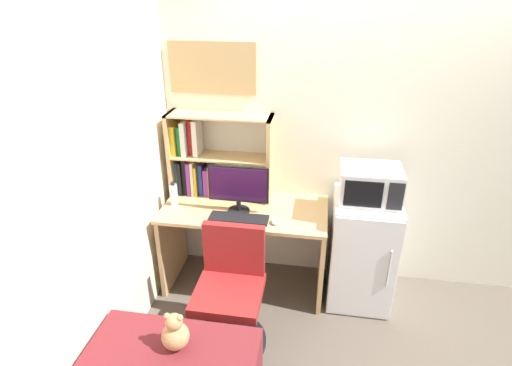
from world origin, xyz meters
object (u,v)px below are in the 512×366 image
Objects in this scene: mini_fridge at (361,250)px; wall_corkboard at (212,68)px; monitor at (238,187)px; computer_mouse at (275,221)px; hutch_bookshelf at (204,157)px; keyboard at (239,218)px; desk_chair at (230,296)px; water_bottle at (174,195)px; microwave at (370,184)px; teddy_bear at (175,333)px.

wall_corkboard is (-1.27, 0.31, 1.36)m from mini_fridge.
monitor is 0.39m from computer_mouse.
computer_mouse is at bearing -23.49° from monitor.
hutch_bookshelf is 0.46m from monitor.
desk_chair reaches higher than keyboard.
keyboard is 2.25× the size of water_bottle.
wall_corkboard is at bearing 51.63° from hutch_bookshelf.
wall_corkboard reaches higher than desk_chair.
microwave reaches higher than computer_mouse.
computer_mouse is 0.79m from mini_fridge.
microwave reaches higher than desk_chair.
hutch_bookshelf is at bearing 115.36° from desk_chair.
water_bottle is at bearing 135.28° from desk_chair.
mini_fridge is at bearing 16.42° from computer_mouse.
keyboard is at bearing 177.64° from computer_mouse.
teddy_bear is (-1.13, -1.24, 0.16)m from mini_fridge.
monitor reaches higher than computer_mouse.
hutch_bookshelf reaches higher than computer_mouse.
computer_mouse is 0.10× the size of mini_fridge.
water_bottle is 0.45× the size of microwave.
microwave is 1.74m from teddy_bear.
hutch_bookshelf is at bearing 51.96° from water_bottle.
monitor is at bearing -38.00° from hutch_bookshelf.
microwave is 0.50× the size of desk_chair.
mini_fridge is 2.06× the size of microwave.
microwave is (1.54, 0.05, 0.19)m from water_bottle.
monitor is 1.96× the size of teddy_bear.
keyboard is 0.28m from computer_mouse.
mini_fridge is at bearing -13.63° from wall_corkboard.
water_bottle is at bearing -128.14° from wall_corkboard.
mini_fridge is (0.97, 0.19, -0.32)m from keyboard.
wall_corkboard reaches higher than monitor.
mini_fridge is at bearing -90.19° from microwave.
mini_fridge is at bearing 33.57° from desk_chair.
mini_fridge is (1.00, 0.07, -0.52)m from monitor.
teddy_bear is 0.35× the size of wall_corkboard.
keyboard is 1.03m from microwave.
teddy_bear is (0.41, -1.20, -0.24)m from water_bottle.
hutch_bookshelf is 1.87× the size of keyboard.
mini_fridge reaches higher than computer_mouse.
wall_corkboard is at bearing 166.37° from mini_fridge.
microwave is at bearing 1.76° from water_bottle.
teddy_bear is at bearing -106.28° from desk_chair.
computer_mouse is (0.66, -0.41, -0.32)m from hutch_bookshelf.
wall_corkboard is at bearing 108.63° from desk_chair.
wall_corkboard reaches higher than water_bottle.
mini_fridge is at bearing -8.68° from hutch_bookshelf.
desk_chair is 0.68m from teddy_bear.
monitor is 0.52× the size of mini_fridge.
monitor is 1.13m from mini_fridge.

